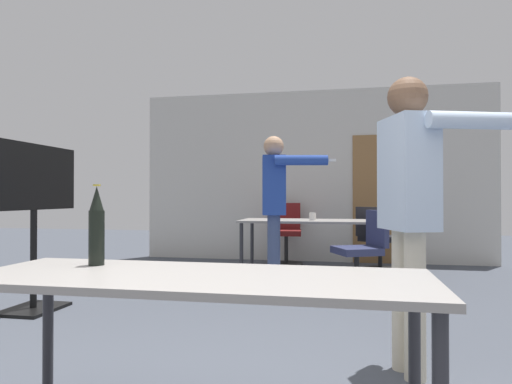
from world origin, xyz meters
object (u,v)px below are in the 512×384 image
tv_screen (34,205)px  person_near_casual (275,197)px  office_chair_far_right (363,253)px  office_chair_mid_tucked (377,241)px  beer_bottle (97,227)px  drink_cup (313,217)px  person_right_polo (410,192)px  office_chair_far_left (286,235)px

tv_screen → person_near_casual: bearing=-54.7°
office_chair_far_right → office_chair_mid_tucked: bearing=-35.4°
tv_screen → person_near_casual: size_ratio=0.88×
tv_screen → beer_bottle: (1.75, -1.87, -0.06)m
tv_screen → drink_cup: 3.35m
beer_bottle → person_near_casual: bearing=84.8°
person_right_polo → beer_bottle: 1.78m
tv_screen → office_chair_far_left: (1.93, 3.39, -0.52)m
beer_bottle → office_chair_far_left: bearing=88.0°
tv_screen → person_right_polo: 3.36m
office_chair_mid_tucked → drink_cup: office_chair_mid_tucked is taller
drink_cup → office_chair_mid_tucked: bearing=37.7°
tv_screen → drink_cup: bearing=-46.4°
tv_screen → office_chair_mid_tucked: (3.29, 2.98, -0.56)m
office_chair_mid_tucked → office_chair_far_right: bearing=-63.4°
person_right_polo → office_chair_mid_tucked: size_ratio=1.94×
tv_screen → office_chair_mid_tucked: tv_screen is taller
person_right_polo → drink_cup: 3.33m
person_right_polo → person_near_casual: 2.64m
beer_bottle → drink_cup: (0.68, 4.18, -0.12)m
person_near_casual → drink_cup: bearing=145.8°
tv_screen → person_right_polo: person_right_polo is taller
office_chair_mid_tucked → drink_cup: 1.16m
person_near_casual → office_chair_mid_tucked: person_near_casual is taller
office_chair_far_right → beer_bottle: beer_bottle is taller
office_chair_mid_tucked → drink_cup: size_ratio=9.28×
tv_screen → office_chair_far_right: (3.04, 1.62, -0.57)m
office_chair_mid_tucked → office_chair_far_left: (-1.36, 0.41, 0.03)m
person_right_polo → drink_cup: (-0.81, 3.22, -0.29)m
beer_bottle → drink_cup: size_ratio=3.72×
office_chair_far_left → office_chair_far_right: size_ratio=1.06×
tv_screen → beer_bottle: tv_screen is taller
office_chair_far_left → office_chair_far_right: 2.09m
person_right_polo → drink_cup: bearing=175.8°
office_chair_far_right → office_chair_far_left: bearing=7.1°
office_chair_far_right → drink_cup: 1.00m
person_right_polo → office_chair_mid_tucked: (0.06, 3.89, -0.66)m
person_right_polo → beer_bottle: bearing=-75.5°
person_near_casual → office_chair_far_left: size_ratio=1.84×
person_near_casual → office_chair_far_left: bearing=172.7°
office_chair_mid_tucked → office_chair_far_right: 1.38m
person_near_casual → office_chair_mid_tucked: bearing=130.1°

